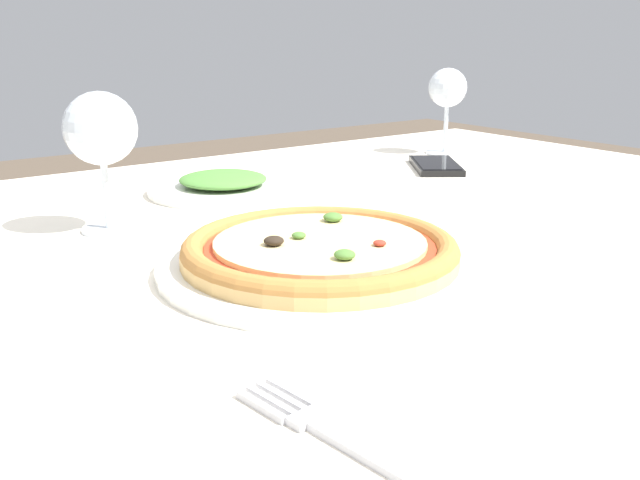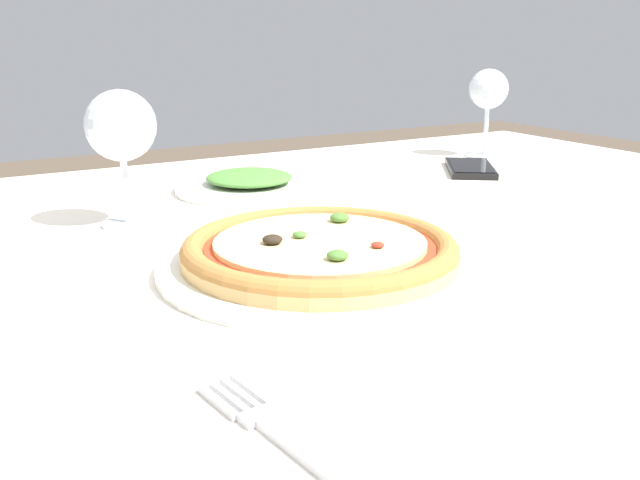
# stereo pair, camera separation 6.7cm
# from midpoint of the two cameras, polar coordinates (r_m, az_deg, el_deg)

# --- Properties ---
(dining_table) EXTENTS (1.46, 1.17, 0.72)m
(dining_table) POSITION_cam_midpoint_polar(r_m,az_deg,el_deg) (0.80, 8.14, -4.88)
(dining_table) COLOR #997047
(dining_table) RESTS_ON ground_plane
(pizza_plate) EXTENTS (0.31, 0.31, 0.04)m
(pizza_plate) POSITION_cam_midpoint_polar(r_m,az_deg,el_deg) (0.68, 2.85, -1.13)
(pizza_plate) COLOR white
(pizza_plate) RESTS_ON dining_table
(fork) EXTENTS (0.04, 0.17, 0.00)m
(fork) POSITION_cam_midpoint_polar(r_m,az_deg,el_deg) (0.41, 2.03, -15.55)
(fork) COLOR silver
(fork) RESTS_ON dining_table
(wine_glass_far_left) EXTENTS (0.08, 0.08, 0.16)m
(wine_glass_far_left) POSITION_cam_midpoint_polar(r_m,az_deg,el_deg) (0.84, -13.43, 8.64)
(wine_glass_far_left) COLOR silver
(wine_glass_far_left) RESTS_ON dining_table
(wine_glass_far_right) EXTENTS (0.07, 0.07, 0.15)m
(wine_glass_far_right) POSITION_cam_midpoint_polar(r_m,az_deg,el_deg) (1.33, 14.78, 11.29)
(wine_glass_far_right) COLOR silver
(wine_glass_far_right) RESTS_ON dining_table
(cell_phone) EXTENTS (0.14, 0.16, 0.01)m
(cell_phone) POSITION_cam_midpoint_polar(r_m,az_deg,el_deg) (1.19, 13.53, 5.61)
(cell_phone) COLOR black
(cell_phone) RESTS_ON dining_table
(side_plate) EXTENTS (0.21, 0.21, 0.03)m
(side_plate) POSITION_cam_midpoint_polar(r_m,az_deg,el_deg) (1.02, -3.79, 4.52)
(side_plate) COLOR white
(side_plate) RESTS_ON dining_table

